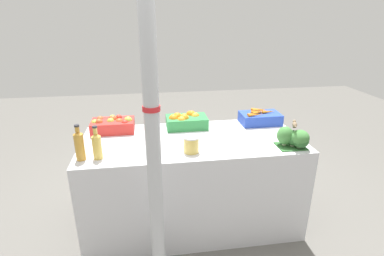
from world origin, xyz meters
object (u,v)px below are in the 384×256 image
Objects in this scene: juice_bottle_amber at (79,145)px; support_pole at (152,121)px; apple_crate at (113,125)px; carrot_crate at (260,118)px; broccoli_pile at (294,138)px; juice_bottle_golden at (97,145)px; pickle_jar at (191,144)px; orange_crate at (186,121)px; sparrow_bird at (295,124)px.

support_pole is at bearing -37.15° from juice_bottle_amber.
carrot_crate is (1.40, -0.00, -0.01)m from apple_crate.
broccoli_pile is 1.53m from juice_bottle_golden.
juice_bottle_amber is at bearing -179.67° from pickle_jar.
juice_bottle_golden is at bearing -143.23° from orange_crate.
pickle_jar is (-0.03, -0.54, 0.00)m from orange_crate.
juice_bottle_amber reaches higher than apple_crate.
broccoli_pile is 1.77× the size of sparrow_bird.
sparrow_bird reaches higher than apple_crate.
support_pole is at bearing -138.15° from carrot_crate.
support_pole is at bearing -161.90° from broccoli_pile.
support_pole is 6.71× the size of carrot_crate.
juice_bottle_golden is (0.12, 0.00, -0.01)m from juice_bottle_amber.
juice_bottle_amber is 1.06× the size of juice_bottle_golden.
sparrow_bird reaches higher than carrot_crate.
orange_crate is 1.46× the size of juice_bottle_golden.
pickle_jar is at bearing -144.60° from carrot_crate.
juice_bottle_golden is at bearing 0.00° from juice_bottle_amber.
broccoli_pile is 1.75× the size of pickle_jar.
juice_bottle_amber is at bearing -161.04° from carrot_crate.
broccoli_pile is (1.47, -0.58, 0.02)m from apple_crate.
pickle_jar is (-0.83, 0.04, -0.02)m from broccoli_pile.
juice_bottle_golden is 0.70m from pickle_jar.
broccoli_pile is at bearing -1.26° from juice_bottle_golden.
juice_bottle_golden is (-0.73, -0.55, 0.04)m from orange_crate.
orange_crate is at bearing 179.84° from carrot_crate.
juice_bottle_amber is 0.12m from juice_bottle_golden.
orange_crate is 0.73m from carrot_crate.
apple_crate is 0.58m from juice_bottle_amber.
apple_crate is at bearing 83.66° from juice_bottle_golden.
pickle_jar is (0.82, 0.00, -0.05)m from juice_bottle_amber.
pickle_jar is 0.83m from sparrow_bird.
carrot_crate is 2.86× the size of pickle_jar.
sparrow_bird reaches higher than broccoli_pile.
carrot_crate is at bearing 27.82° from sparrow_bird.
sparrow_bird is (1.52, -0.01, 0.09)m from juice_bottle_golden.
apple_crate is 2.90× the size of sparrow_bird.
apple_crate is 1.46× the size of juice_bottle_golden.
sparrow_bird is (0.82, -0.02, 0.13)m from pickle_jar.
orange_crate is 2.86× the size of pickle_jar.
broccoli_pile is 0.84× the size of juice_bottle_amber.
broccoli_pile is 0.83m from pickle_jar.
pickle_jar is at bearing 53.88° from support_pole.
apple_crate is (-0.35, 0.95, -0.35)m from support_pole.
juice_bottle_amber reaches higher than pickle_jar.
juice_bottle_amber is at bearing 178.83° from broccoli_pile.
apple_crate is 1.58m from broccoli_pile.
orange_crate is at bearing 75.98° from sparrow_bird.
support_pole is 19.22× the size of pickle_jar.
support_pole is at bearing -108.92° from orange_crate.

